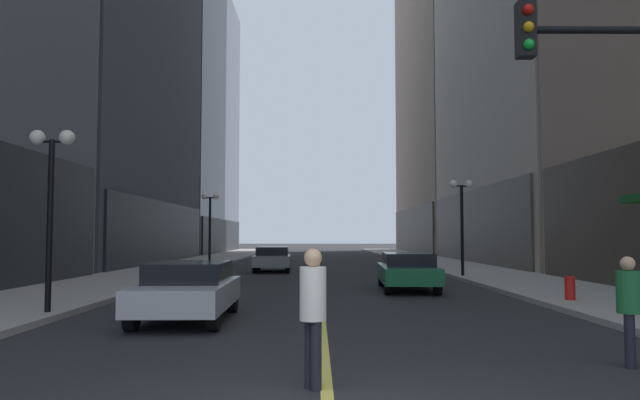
{
  "coord_description": "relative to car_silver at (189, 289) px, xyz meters",
  "views": [
    {
      "loc": [
        -0.13,
        -5.79,
        1.93
      ],
      "look_at": [
        0.08,
        31.14,
        4.15
      ],
      "focal_mm": 33.28,
      "sensor_mm": 36.0,
      "label": 1
    }
  ],
  "objects": [
    {
      "name": "car_silver",
      "position": [
        0.0,
        0.0,
        0.0
      ],
      "size": [
        1.95,
        4.26,
        1.32
      ],
      "color": "#B7B7BC",
      "rests_on": "ground"
    },
    {
      "name": "street_lamp_left_near",
      "position": [
        -3.36,
        0.37,
        2.54
      ],
      "size": [
        1.06,
        0.36,
        4.43
      ],
      "color": "black",
      "rests_on": "ground"
    },
    {
      "name": "fire_hydrant_right",
      "position": [
        9.94,
        2.9,
        -0.32
      ],
      "size": [
        0.28,
        0.28,
        0.8
      ],
      "primitive_type": "cylinder",
      "color": "red",
      "rests_on": "ground"
    },
    {
      "name": "lane_centre_stripe",
      "position": [
        3.04,
        27.2,
        -0.72
      ],
      "size": [
        0.16,
        70.0,
        0.01
      ],
      "primitive_type": "cube",
      "color": "#E5D64C",
      "rests_on": "ground"
    },
    {
      "name": "car_grey",
      "position": [
        0.54,
        18.45,
        0.0
      ],
      "size": [
        2.05,
        4.37,
        1.32
      ],
      "color": "slate",
      "rests_on": "ground"
    },
    {
      "name": "building_left_mid",
      "position": [
        -15.26,
        26.7,
        16.75
      ],
      "size": [
        15.8,
        24.0,
        35.05
      ],
      "color": "#4C515B",
      "rests_on": "ground"
    },
    {
      "name": "car_green",
      "position": [
        6.12,
        7.41,
        0.0
      ],
      "size": [
        2.09,
        4.86,
        1.32
      ],
      "color": "#196038",
      "rests_on": "ground"
    },
    {
      "name": "building_left_far",
      "position": [
        -14.66,
        52.2,
        14.61
      ],
      "size": [
        14.62,
        26.0,
        30.77
      ],
      "color": "#4C515B",
      "rests_on": "ground"
    },
    {
      "name": "sidewalk_right",
      "position": [
        11.29,
        27.2,
        -0.64
      ],
      "size": [
        4.5,
        78.0,
        0.15
      ],
      "primitive_type": "cube",
      "color": "#9E9991",
      "rests_on": "ground"
    },
    {
      "name": "street_lamp_right_mid",
      "position": [
        9.44,
        12.97,
        2.54
      ],
      "size": [
        1.06,
        0.36,
        4.43
      ],
      "color": "black",
      "rests_on": "ground"
    },
    {
      "name": "pedestrian_in_green_parka",
      "position": [
        7.52,
        -4.81,
        0.22
      ],
      "size": [
        0.47,
        0.47,
        1.62
      ],
      "color": "black",
      "rests_on": "ground"
    },
    {
      "name": "sidewalk_left",
      "position": [
        -5.21,
        27.2,
        -0.64
      ],
      "size": [
        4.5,
        78.0,
        0.15
      ],
      "primitive_type": "cube",
      "color": "#9E9991",
      "rests_on": "ground"
    },
    {
      "name": "pedestrian_in_white_shirt",
      "position": [
        2.87,
        -6.01,
        0.31
      ],
      "size": [
        0.46,
        0.46,
        1.76
      ],
      "color": "black",
      "rests_on": "ground"
    },
    {
      "name": "street_lamp_left_far",
      "position": [
        -3.36,
        21.25,
        2.54
      ],
      "size": [
        1.06,
        0.36,
        4.43
      ],
      "color": "black",
      "rests_on": "ground"
    },
    {
      "name": "ground_plane",
      "position": [
        3.04,
        27.2,
        -0.72
      ],
      "size": [
        200.0,
        200.0,
        0.0
      ],
      "primitive_type": "plane",
      "color": "#262628"
    }
  ]
}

